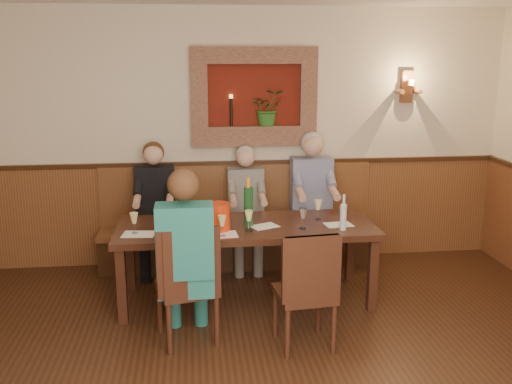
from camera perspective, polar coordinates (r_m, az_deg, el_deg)
room_shell at (r=3.29m, az=2.08°, el=6.45°), size 6.04×6.04×2.82m
wainscoting at (r=3.68m, az=1.90°, el=-14.09°), size 6.02×6.02×1.15m
wall_niche at (r=6.23m, az=0.19°, el=9.07°), size 1.36×0.30×1.06m
wall_sconce at (r=6.61m, az=14.87°, el=10.07°), size 0.25×0.20×0.35m
dining_table at (r=5.35m, az=-1.01°, el=-4.06°), size 2.40×0.90×0.75m
bench at (r=6.35m, az=-1.83°, el=-4.48°), size 3.00×0.45×1.11m
chair_near_left at (r=4.76m, az=-6.83°, el=-11.36°), size 0.54×0.54×1.02m
chair_near_right at (r=4.67m, az=4.88°, el=-11.95°), size 0.48×0.48×0.99m
person_bench_left at (r=6.17m, az=-10.00°, el=-2.77°), size 0.41×0.51×1.41m
person_bench_mid at (r=6.19m, az=-0.98°, el=-2.76°), size 0.39×0.48×1.35m
person_bench_right at (r=6.28m, az=5.65°, el=-1.99°), size 0.45×0.55×1.49m
person_chair_front at (r=4.62m, az=-7.01°, el=-7.95°), size 0.44×0.54×1.47m
spittoon_bucket at (r=5.15m, az=-3.82°, el=-2.48°), size 0.25×0.25×0.25m
wine_bottle_green_a at (r=5.24m, az=-0.76°, el=-1.37°), size 0.10×0.10×0.46m
wine_bottle_green_b at (r=5.38m, az=-7.57°, el=-1.61°), size 0.08×0.08×0.36m
water_bottle at (r=5.20m, az=8.73°, el=-2.39°), size 0.07×0.07×0.33m
tasting_sheet_a at (r=5.15m, az=-11.65°, el=-4.15°), size 0.30×0.23×0.00m
tasting_sheet_b at (r=5.28m, az=0.86°, el=-3.44°), size 0.29×0.26×0.00m
tasting_sheet_c at (r=5.38m, az=8.25°, el=-3.24°), size 0.27×0.21×0.00m
tasting_sheet_d at (r=5.04m, az=-3.54°, el=-4.28°), size 0.30×0.23×0.00m
wine_glass_0 at (r=5.20m, az=4.73°, el=-2.65°), size 0.08×0.08×0.19m
wine_glass_1 at (r=5.15m, az=-12.08°, el=-3.08°), size 0.08×0.08×0.19m
wine_glass_2 at (r=5.51m, az=6.22°, el=-1.77°), size 0.08×0.08×0.19m
wine_glass_3 at (r=5.29m, az=8.63°, el=-2.49°), size 0.08×0.08×0.19m
wine_glass_4 at (r=4.97m, az=-3.42°, el=-3.42°), size 0.08×0.08×0.19m
wine_glass_5 at (r=5.33m, az=-4.58°, el=-2.24°), size 0.08×0.08×0.19m
wine_glass_6 at (r=5.35m, az=-8.83°, el=-2.32°), size 0.08×0.08×0.19m
wine_glass_7 at (r=5.11m, az=-6.20°, el=-3.00°), size 0.08×0.08×0.19m
wine_glass_8 at (r=5.11m, az=-0.72°, el=-2.90°), size 0.08×0.08×0.19m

